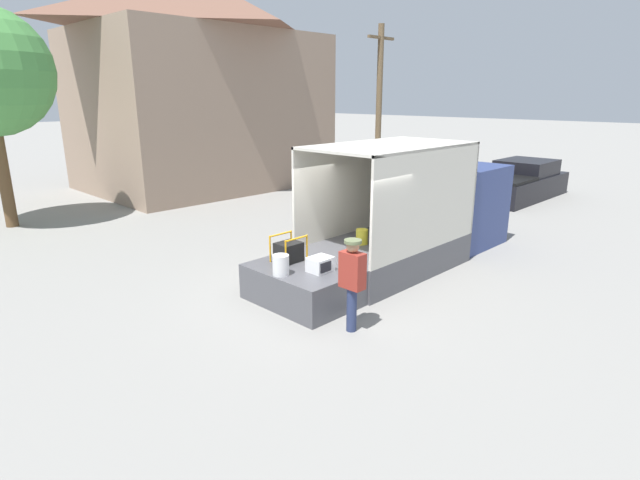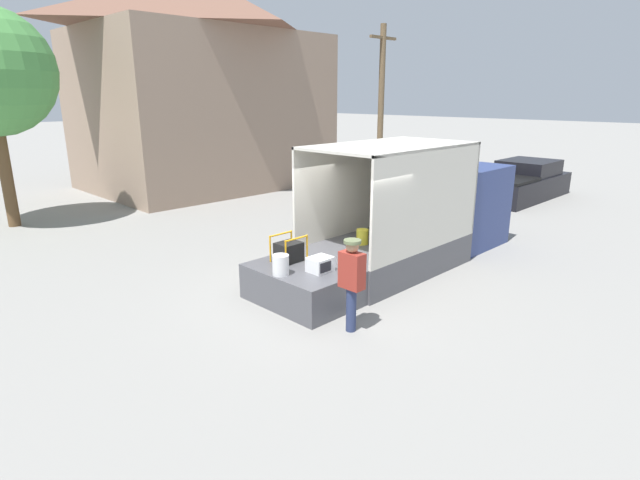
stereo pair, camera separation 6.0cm
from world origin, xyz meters
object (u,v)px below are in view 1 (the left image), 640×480
Objects in this scene: box_truck at (429,218)px; orange_bucket at (281,265)px; microwave at (320,264)px; utility_pole at (379,102)px; portable_generator at (289,251)px; worker_person at (352,276)px; pickup_truck_black at (519,183)px.

orange_bucket is (-5.09, -0.01, -0.03)m from box_truck.
microwave is 15.83m from utility_pole.
orange_bucket is at bearing -143.12° from portable_generator.
orange_bucket is 0.24× the size of worker_person.
microwave is at bearing -174.73° from box_truck.
utility_pole is at bearing 31.49° from portable_generator.
worker_person is 14.10m from pickup_truck_black.
box_truck reaches higher than pickup_truck_black.
portable_generator is 13.41m from pickup_truck_black.
pickup_truck_black is (13.38, 1.89, -0.25)m from microwave.
box_truck is 15.86× the size of orange_bucket.
pickup_truck_black reaches higher than microwave.
box_truck reaches higher than portable_generator.
microwave is 0.78m from orange_bucket.
box_truck is 9.08m from pickup_truck_black.
utility_pole is (12.86, 8.77, 2.86)m from microwave.
microwave is at bearing -171.97° from pickup_truck_black.
portable_generator is 0.12× the size of pickup_truck_black.
pickup_truck_black is at bearing 12.46° from worker_person.
orange_bucket is (-0.67, -0.51, -0.01)m from portable_generator.
portable_generator is 0.09× the size of utility_pole.
box_truck is at bearing -6.36° from portable_generator.
utility_pole reaches higher than box_truck.
worker_person is (-0.39, -2.05, 0.09)m from portable_generator.
microwave is at bearing -90.36° from portable_generator.
utility_pole is (12.85, 7.87, 2.79)m from portable_generator.
box_truck is at bearing 0.16° from orange_bucket.
orange_bucket is at bearing -173.93° from pickup_truck_black.
pickup_truck_black is 7.57m from utility_pole.
orange_bucket is at bearing 149.54° from microwave.
utility_pole is (-0.52, 6.89, 3.11)m from pickup_truck_black.
orange_bucket reaches higher than microwave.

